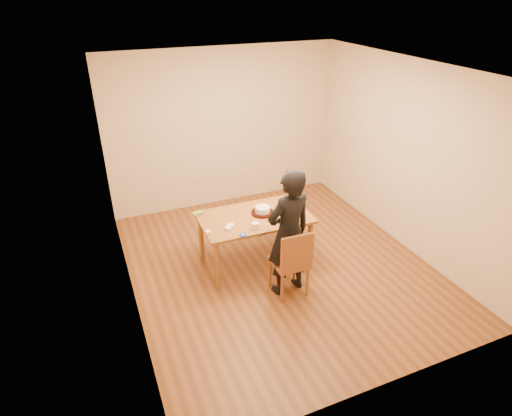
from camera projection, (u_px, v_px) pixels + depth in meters
name	position (u px, v px, depth m)	size (l,w,h in m)	color
room_shell	(270.00, 169.00, 5.74)	(4.00, 4.50, 2.70)	brown
dining_table	(255.00, 217.00, 5.84)	(1.50, 0.89, 0.04)	brown
dining_chair	(289.00, 262.00, 5.39)	(0.42, 0.42, 0.04)	brown
cake_plate	(263.00, 213.00, 5.90)	(0.32, 0.32, 0.02)	#B51F0C
cake	(263.00, 210.00, 5.88)	(0.21, 0.21, 0.07)	white
frosting_dome	(263.00, 207.00, 5.86)	(0.20, 0.20, 0.03)	white
frosting_tub	(256.00, 226.00, 5.52)	(0.10, 0.10, 0.08)	white
frosting_lid	(243.00, 235.00, 5.39)	(0.09, 0.09, 0.01)	#1B33B1
frosting_dollop	(243.00, 234.00, 5.38)	(0.04, 0.04, 0.02)	white
ramekin_green	(228.00, 229.00, 5.50)	(0.08, 0.08, 0.04)	white
ramekin_yellow	(231.00, 226.00, 5.56)	(0.09, 0.09, 0.04)	white
ramekin_multi	(208.00, 232.00, 5.43)	(0.08, 0.08, 0.04)	white
candy_box_pink	(198.00, 214.00, 5.86)	(0.13, 0.06, 0.02)	#BF2C7C
candy_box_green	(198.00, 213.00, 5.85)	(0.14, 0.07, 0.02)	#1C981C
spatula	(263.00, 234.00, 5.41)	(0.15, 0.01, 0.01)	black
person	(289.00, 233.00, 5.24)	(0.62, 0.41, 1.70)	black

